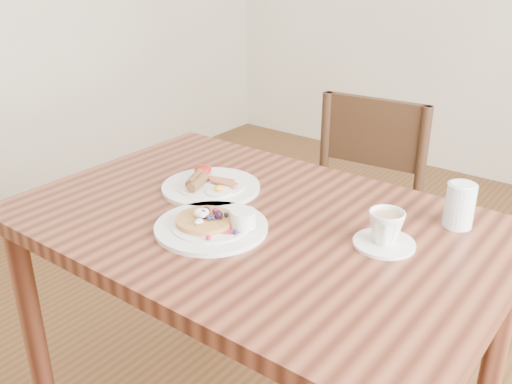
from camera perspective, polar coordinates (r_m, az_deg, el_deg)
dining_table at (r=1.46m, az=0.00°, el=-6.06°), size 1.20×0.80×0.75m
chair_far at (r=2.04m, az=9.76°, el=-2.25°), size 0.46×0.46×0.88m
pancake_plate at (r=1.36m, az=-4.29°, el=-3.24°), size 0.27×0.27×0.06m
breakfast_plate at (r=1.57m, az=-4.66°, el=0.68°), size 0.27×0.27×0.04m
teacup_saucer at (r=1.31m, az=12.81°, el=-3.77°), size 0.14×0.14×0.08m
water_glass at (r=1.44m, az=19.70°, el=-1.27°), size 0.07×0.07×0.11m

